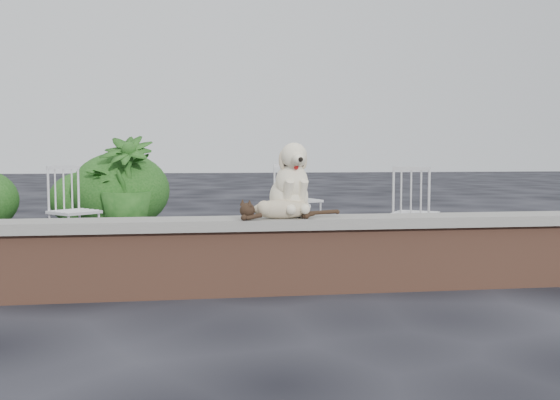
{
  "coord_description": "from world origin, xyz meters",
  "views": [
    {
      "loc": [
        -0.8,
        -4.66,
        1.07
      ],
      "look_at": [
        -0.1,
        0.2,
        0.7
      ],
      "focal_mm": 39.53,
      "sensor_mm": 36.0,
      "label": 1
    }
  ],
  "objects": [
    {
      "name": "chair_b",
      "position": [
        0.39,
        2.67,
        0.47
      ],
      "size": [
        0.58,
        0.58,
        0.94
      ],
      "primitive_type": null,
      "rotation": [
        0.0,
        0.0,
        -0.03
      ],
      "color": "silver",
      "rests_on": "ground"
    },
    {
      "name": "shrubbery",
      "position": [
        -2.49,
        4.82,
        0.46
      ],
      "size": [
        3.28,
        1.59,
        1.16
      ],
      "color": "#174614",
      "rests_on": "ground"
    },
    {
      "name": "brick_wall",
      "position": [
        0.0,
        0.0,
        0.25
      ],
      "size": [
        6.0,
        0.3,
        0.5
      ],
      "primitive_type": "cube",
      "color": "brown",
      "rests_on": "ground"
    },
    {
      "name": "chair_a",
      "position": [
        -2.03,
        2.1,
        0.47
      ],
      "size": [
        0.79,
        0.79,
        0.94
      ],
      "primitive_type": null,
      "rotation": [
        0.0,
        0.0,
        0.74
      ],
      "color": "silver",
      "rests_on": "ground"
    },
    {
      "name": "potted_plant_a",
      "position": [
        -1.86,
        4.55,
        0.54
      ],
      "size": [
        1.19,
        1.11,
        1.08
      ],
      "primitive_type": "imported",
      "rotation": [
        0.0,
        0.0,
        0.33
      ],
      "color": "#174614",
      "rests_on": "ground"
    },
    {
      "name": "chair_e",
      "position": [
        0.65,
        3.34,
        0.47
      ],
      "size": [
        0.71,
        0.71,
        0.94
      ],
      "primitive_type": null,
      "rotation": [
        0.0,
        0.0,
        1.91
      ],
      "color": "silver",
      "rests_on": "ground"
    },
    {
      "name": "ground",
      "position": [
        0.0,
        0.0,
        0.0
      ],
      "size": [
        60.0,
        60.0,
        0.0
      ],
      "primitive_type": "plane",
      "color": "black",
      "rests_on": "ground"
    },
    {
      "name": "capstone",
      "position": [
        0.0,
        0.0,
        0.54
      ],
      "size": [
        6.2,
        0.4,
        0.08
      ],
      "primitive_type": "cube",
      "color": "slate",
      "rests_on": "brick_wall"
    },
    {
      "name": "chair_c",
      "position": [
        1.48,
        1.39,
        0.47
      ],
      "size": [
        0.78,
        0.78,
        0.94
      ],
      "primitive_type": null,
      "rotation": [
        0.0,
        0.0,
        2.54
      ],
      "color": "silver",
      "rests_on": "ground"
    },
    {
      "name": "dog",
      "position": [
        -0.05,
        0.07,
        0.87
      ],
      "size": [
        0.46,
        0.56,
        0.58
      ],
      "primitive_type": null,
      "rotation": [
        0.0,
        0.0,
        0.16
      ],
      "color": "beige",
      "rests_on": "capstone"
    },
    {
      "name": "cat",
      "position": [
        -0.13,
        -0.08,
        0.66
      ],
      "size": [
        0.99,
        0.38,
        0.16
      ],
      "primitive_type": null,
      "rotation": [
        0.0,
        0.0,
        0.16
      ],
      "color": "tan",
      "rests_on": "capstone"
    },
    {
      "name": "potted_plant_b",
      "position": [
        -1.71,
        4.27,
        0.66
      ],
      "size": [
        0.87,
        0.87,
        1.33
      ],
      "primitive_type": "imported",
      "rotation": [
        0.0,
        0.0,
        -0.2
      ],
      "color": "#174614",
      "rests_on": "ground"
    }
  ]
}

